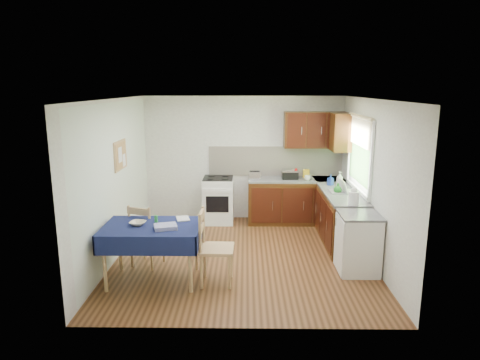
{
  "coord_description": "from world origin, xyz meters",
  "views": [
    {
      "loc": [
        0.05,
        -6.47,
        2.69
      ],
      "look_at": [
        -0.04,
        0.26,
        1.21
      ],
      "focal_mm": 32.0,
      "sensor_mm": 36.0,
      "label": 1
    }
  ],
  "objects_px": {
    "sandwich_press": "(290,174)",
    "kettle": "(354,197)",
    "chair_near": "(213,245)",
    "toaster": "(254,175)",
    "chair_far": "(145,234)",
    "dish_rack": "(343,191)",
    "dining_table": "(152,233)"
  },
  "relations": [
    {
      "from": "dining_table",
      "to": "kettle",
      "type": "xyz_separation_m",
      "value": [
        2.95,
        0.78,
        0.32
      ]
    },
    {
      "from": "chair_near",
      "to": "dish_rack",
      "type": "xyz_separation_m",
      "value": [
        2.13,
        1.64,
        0.37
      ]
    },
    {
      "from": "chair_near",
      "to": "toaster",
      "type": "distance_m",
      "value": 2.75
    },
    {
      "from": "chair_far",
      "to": "kettle",
      "type": "relative_size",
      "value": 3.5
    },
    {
      "from": "chair_far",
      "to": "toaster",
      "type": "relative_size",
      "value": 4.24
    },
    {
      "from": "toaster",
      "to": "sandwich_press",
      "type": "distance_m",
      "value": 0.71
    },
    {
      "from": "sandwich_press",
      "to": "kettle",
      "type": "xyz_separation_m",
      "value": [
        0.79,
        -1.88,
        0.03
      ]
    },
    {
      "from": "toaster",
      "to": "dish_rack",
      "type": "height_order",
      "value": "dish_rack"
    },
    {
      "from": "dining_table",
      "to": "kettle",
      "type": "height_order",
      "value": "kettle"
    },
    {
      "from": "dining_table",
      "to": "chair_near",
      "type": "bearing_deg",
      "value": -4.34
    },
    {
      "from": "chair_far",
      "to": "chair_near",
      "type": "distance_m",
      "value": 1.21
    },
    {
      "from": "sandwich_press",
      "to": "dish_rack",
      "type": "height_order",
      "value": "dish_rack"
    },
    {
      "from": "chair_far",
      "to": "kettle",
      "type": "xyz_separation_m",
      "value": [
        3.18,
        0.28,
        0.51
      ]
    },
    {
      "from": "chair_far",
      "to": "sandwich_press",
      "type": "xyz_separation_m",
      "value": [
        2.39,
        2.16,
        0.47
      ]
    },
    {
      "from": "toaster",
      "to": "sandwich_press",
      "type": "xyz_separation_m",
      "value": [
        0.7,
        0.08,
        0.01
      ]
    },
    {
      "from": "sandwich_press",
      "to": "chair_far",
      "type": "bearing_deg",
      "value": -145.96
    },
    {
      "from": "toaster",
      "to": "kettle",
      "type": "xyz_separation_m",
      "value": [
        1.49,
        -1.8,
        0.04
      ]
    },
    {
      "from": "toaster",
      "to": "kettle",
      "type": "bearing_deg",
      "value": -51.9
    },
    {
      "from": "chair_near",
      "to": "toaster",
      "type": "xyz_separation_m",
      "value": [
        0.62,
        2.64,
        0.42
      ]
    },
    {
      "from": "sandwich_press",
      "to": "dining_table",
      "type": "bearing_deg",
      "value": -137.18
    },
    {
      "from": "dish_rack",
      "to": "sandwich_press",
      "type": "bearing_deg",
      "value": 106.59
    },
    {
      "from": "chair_far",
      "to": "sandwich_press",
      "type": "distance_m",
      "value": 3.25
    },
    {
      "from": "chair_near",
      "to": "sandwich_press",
      "type": "bearing_deg",
      "value": -24.59
    },
    {
      "from": "dish_rack",
      "to": "dining_table",
      "type": "bearing_deg",
      "value": -172.14
    },
    {
      "from": "chair_far",
      "to": "sandwich_press",
      "type": "height_order",
      "value": "sandwich_press"
    },
    {
      "from": "kettle",
      "to": "chair_far",
      "type": "bearing_deg",
      "value": -175.04
    },
    {
      "from": "dining_table",
      "to": "toaster",
      "type": "distance_m",
      "value": 2.98
    },
    {
      "from": "dining_table",
      "to": "chair_far",
      "type": "relative_size",
      "value": 1.38
    },
    {
      "from": "sandwich_press",
      "to": "dish_rack",
      "type": "distance_m",
      "value": 1.36
    },
    {
      "from": "chair_far",
      "to": "kettle",
      "type": "bearing_deg",
      "value": -155.18
    },
    {
      "from": "toaster",
      "to": "dish_rack",
      "type": "distance_m",
      "value": 1.82
    },
    {
      "from": "chair_near",
      "to": "sandwich_press",
      "type": "xyz_separation_m",
      "value": [
        1.32,
        2.73,
        0.43
      ]
    }
  ]
}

